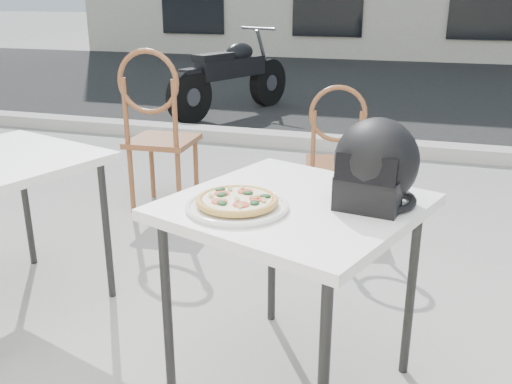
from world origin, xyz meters
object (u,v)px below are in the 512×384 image
(helmet, at_px, (375,167))
(motorcycle, at_px, (232,77))
(cafe_table_main, at_px, (294,219))
(cafe_chair_main, at_px, (335,149))
(cafe_chair_side, at_px, (157,123))
(pizza, at_px, (237,200))
(plate, at_px, (237,206))

(helmet, height_order, motorcycle, helmet)
(cafe_table_main, xyz_separation_m, helmet, (0.26, 0.06, 0.20))
(helmet, relative_size, cafe_chair_main, 0.37)
(cafe_chair_main, bearing_deg, motorcycle, -73.70)
(cafe_chair_main, relative_size, cafe_chair_side, 0.83)
(cafe_chair_side, bearing_deg, pizza, 120.96)
(cafe_table_main, bearing_deg, motorcycle, 112.32)
(helmet, relative_size, cafe_chair_side, 0.30)
(plate, xyz_separation_m, helmet, (0.43, 0.20, 0.12))
(cafe_chair_main, bearing_deg, pizza, 75.44)
(helmet, bearing_deg, cafe_chair_main, 113.00)
(plate, bearing_deg, pizza, 73.71)
(cafe_table_main, height_order, motorcycle, motorcycle)
(cafe_chair_main, bearing_deg, cafe_chair_side, -9.27)
(helmet, bearing_deg, cafe_table_main, -157.40)
(pizza, xyz_separation_m, cafe_chair_main, (0.03, 1.75, -0.27))
(motorcycle, bearing_deg, pizza, -47.78)
(helmet, bearing_deg, plate, -146.42)
(pizza, xyz_separation_m, motorcycle, (-1.83, 4.99, -0.33))
(plate, height_order, motorcycle, motorcycle)
(cafe_chair_main, bearing_deg, helmet, 90.72)
(pizza, bearing_deg, helmet, 24.83)
(pizza, xyz_separation_m, helmet, (0.43, 0.20, 0.10))
(helmet, bearing_deg, motorcycle, 123.92)
(plate, bearing_deg, motorcycle, 110.13)
(cafe_table_main, xyz_separation_m, pizza, (-0.17, -0.13, 0.10))
(cafe_table_main, distance_m, plate, 0.23)
(pizza, relative_size, helmet, 0.82)
(plate, relative_size, pizza, 1.61)
(pizza, height_order, helmet, helmet)
(cafe_table_main, bearing_deg, cafe_chair_main, 94.74)
(helmet, xyz_separation_m, cafe_chair_main, (-0.39, 1.55, -0.36))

